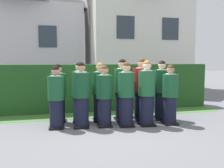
{
  "coord_description": "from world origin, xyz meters",
  "views": [
    {
      "loc": [
        -1.59,
        -6.07,
        1.66
      ],
      "look_at": [
        0.0,
        0.3,
        1.05
      ],
      "focal_mm": 40.21,
      "sensor_mm": 36.0,
      "label": 1
    }
  ],
  "objects": [
    {
      "name": "student_front_row_2",
      "position": [
        -0.26,
        0.06,
        0.74
      ],
      "size": [
        0.4,
        0.51,
        1.55
      ],
      "color": "black",
      "rests_on": "ground"
    },
    {
      "name": "hedge",
      "position": [
        0.0,
        2.22,
        0.77
      ],
      "size": [
        7.69,
        0.7,
        1.54
      ],
      "color": "#214C1E",
      "rests_on": "ground"
    },
    {
      "name": "ground_plane",
      "position": [
        0.0,
        0.0,
        0.0
      ],
      "size": [
        60.0,
        60.0,
        0.0
      ],
      "primitive_type": "plane",
      "color": "slate"
    },
    {
      "name": "student_rear_row_3",
      "position": [
        0.36,
        0.56,
        0.82
      ],
      "size": [
        0.44,
        0.54,
        1.71
      ],
      "color": "black",
      "rests_on": "ground"
    },
    {
      "name": "student_rear_row_2",
      "position": [
        -0.26,
        0.62,
        0.77
      ],
      "size": [
        0.42,
        0.49,
        1.61
      ],
      "color": "black",
      "rests_on": "ground"
    },
    {
      "name": "student_front_row_3",
      "position": [
        0.28,
        -0.05,
        0.78
      ],
      "size": [
        0.42,
        0.53,
        1.63
      ],
      "color": "black",
      "rests_on": "ground"
    },
    {
      "name": "school_building_annex",
      "position": [
        3.24,
        7.79,
        3.51
      ],
      "size": [
        5.62,
        4.26,
        6.87
      ],
      "color": "silver",
      "rests_on": "ground"
    },
    {
      "name": "student_rear_row_0",
      "position": [
        -1.38,
        0.73,
        0.75
      ],
      "size": [
        0.44,
        0.51,
        1.57
      ],
      "color": "black",
      "rests_on": "ground"
    },
    {
      "name": "school_building_main",
      "position": [
        -3.16,
        9.37,
        3.43
      ],
      "size": [
        7.17,
        4.44,
        6.69
      ],
      "color": "silver",
      "rests_on": "ground"
    },
    {
      "name": "student_in_red_blazer",
      "position": [
        0.91,
        0.53,
        0.82
      ],
      "size": [
        0.45,
        0.55,
        1.73
      ],
      "color": "black",
      "rests_on": "ground"
    },
    {
      "name": "student_front_row_0",
      "position": [
        -1.45,
        0.16,
        0.73
      ],
      "size": [
        0.4,
        0.5,
        1.53
      ],
      "color": "black",
      "rests_on": "ground"
    },
    {
      "name": "student_rear_row_1",
      "position": [
        -0.8,
        0.71,
        0.78
      ],
      "size": [
        0.43,
        0.54,
        1.63
      ],
      "color": "black",
      "rests_on": "ground"
    },
    {
      "name": "student_front_row_5",
      "position": [
        1.46,
        -0.13,
        0.74
      ],
      "size": [
        0.41,
        0.52,
        1.56
      ],
      "color": "black",
      "rests_on": "ground"
    },
    {
      "name": "student_front_row_4",
      "position": [
        0.82,
        -0.1,
        0.8
      ],
      "size": [
        0.44,
        0.5,
        1.67
      ],
      "color": "black",
      "rests_on": "ground"
    },
    {
      "name": "student_front_row_1",
      "position": [
        -0.83,
        0.11,
        0.78
      ],
      "size": [
        0.44,
        0.54,
        1.63
      ],
      "color": "black",
      "rests_on": "ground"
    },
    {
      "name": "lawn_strip",
      "position": [
        0.0,
        1.42,
        0.0
      ],
      "size": [
        7.69,
        0.9,
        0.01
      ],
      "primitive_type": "cube",
      "color": "#477A38",
      "rests_on": "ground"
    },
    {
      "name": "student_rear_row_5",
      "position": [
        1.47,
        0.42,
        0.8
      ],
      "size": [
        0.45,
        0.53,
        1.67
      ],
      "color": "black",
      "rests_on": "ground"
    }
  ]
}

